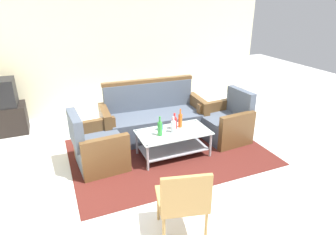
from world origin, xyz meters
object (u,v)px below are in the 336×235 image
Objects in this scene: bottle_green at (160,128)px; cup at (160,127)px; armchair_right at (226,124)px; bottle_red at (174,123)px; armchair_left at (98,148)px; tv_stand at (3,120)px; coffee_table at (173,140)px; wicker_chair at (183,199)px; bottle_clear at (173,126)px; bottle_orange at (180,120)px; couch at (154,119)px.

bottle_green is 0.20m from cup.
bottle_red is (-1.01, -0.08, 0.22)m from armchair_right.
armchair_left is 1.06× the size of tv_stand.
armchair_left is 1.20m from bottle_red.
cup is 0.12× the size of tv_stand.
armchair_right is at bearing -26.13° from tv_stand.
armchair_left is 1.13m from coffee_table.
cup is at bearing 89.47° from wicker_chair.
bottle_red reaches higher than cup.
bottle_orange is (0.17, 0.13, 0.02)m from bottle_clear.
armchair_left is 2.81× the size of bottle_orange.
couch is 1.67× the size of coffee_table.
couch is 2.16× the size of armchair_right.
bottle_clear reaches higher than cup.
bottle_orange is (0.21, -0.66, 0.21)m from couch.
couch is 2.72m from tv_stand.
bottle_green is at bearing 94.56° from armchair_right.
armchair_left reaches higher than cup.
couch is at bearing 56.71° from armchair_right.
armchair_right is at bearing 3.19° from bottle_orange.
couch is 1.26m from armchair_right.
armchair_left reaches higher than bottle_clear.
wicker_chair reaches higher than coffee_table.
tv_stand is (-2.35, 1.78, -0.20)m from cup.
couch is at bearing 107.25° from bottle_orange.
tv_stand is (-2.47, 1.14, -0.06)m from couch.
bottle_orange is 0.34m from cup.
armchair_right is at bearing 86.75° from armchair_left.
tv_stand is at bearing 142.33° from bottle_clear.
couch reaches higher than armchair_right.
wicker_chair is (-0.76, -1.70, -0.03)m from bottle_orange.
couch reaches higher than armchair_left.
armchair_left is 0.98m from cup.
bottle_red is (0.29, 0.12, -0.01)m from bottle_green.
cup is at bearing 87.10° from armchair_right.
bottle_red is (1.18, -0.07, 0.22)m from armchair_left.
couch is at bearing 92.28° from bottle_clear.
bottle_red is 0.23m from cup.
coffee_table is 0.24m from bottle_clear.
armchair_right reaches higher than bottle_red.
wicker_chair is (-0.59, -1.57, 0.22)m from coffee_table.
cup is at bearing 81.94° from couch.
bottle_green is at bearing 90.45° from wicker_chair.
armchair_right is 8.50× the size of cup.
cup is at bearing 166.60° from bottle_red.
bottle_green is at bearing -157.26° from bottle_red.
tv_stand is (-2.51, 1.92, -0.01)m from coffee_table.
armchair_right is 3.27× the size of bottle_red.
bottle_clear is at bearing 83.07° from wicker_chair.
bottle_orange reaches higher than bottle_green.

